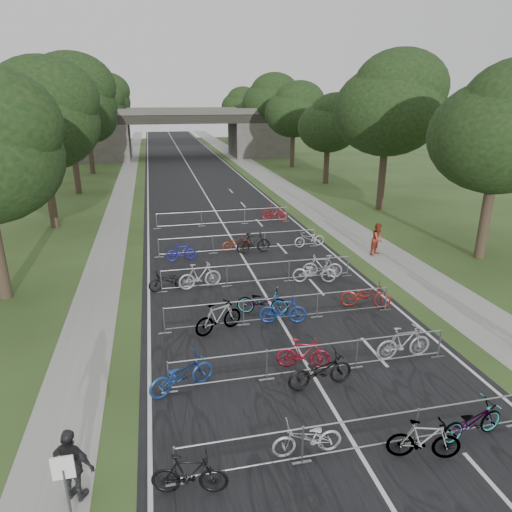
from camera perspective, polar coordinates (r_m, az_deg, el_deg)
The scene contains 48 objects.
road at distance 55.74m, azimuth -7.95°, elevation 10.26°, with size 11.00×140.00×0.01m, color black.
sidewalk_right at distance 56.96m, azimuth 0.22°, elevation 10.64°, with size 3.00×140.00×0.01m, color gray.
sidewalk_left at distance 55.62m, azimuth -15.77°, elevation 9.72°, with size 2.00×140.00×0.01m, color gray.
lane_markings at distance 55.74m, azimuth -7.95°, elevation 10.26°, with size 0.12×140.00×0.00m, color silver.
overpass_bridge at distance 70.22m, azimuth -9.24°, elevation 14.93°, with size 31.00×8.00×7.05m.
park_sign at distance 10.97m, azimuth -22.79°, elevation -24.29°, with size 0.45×0.06×1.83m.
tree_right_0 at distance 27.38m, azimuth 28.50°, elevation 13.60°, with size 7.17×7.17×10.93m.
tree_left_1 at distance 33.53m, azimuth -25.35°, elevation 15.36°, with size 7.56×7.56×11.53m.
tree_right_1 at distance 37.29m, azimuth 16.43°, elevation 17.52°, with size 8.18×8.18×12.47m.
tree_left_2 at distance 45.32m, azimuth -22.40°, elevation 17.35°, with size 8.40×8.40×12.81m.
tree_right_2 at distance 48.26m, azimuth 9.19°, elevation 15.93°, with size 6.16×6.16×9.39m.
tree_left_3 at distance 57.25m, azimuth -20.34°, elevation 16.07°, with size 6.72×6.72×10.25m.
tree_right_3 at distance 59.53m, azimuth 4.83°, elevation 17.63°, with size 7.17×7.17×10.93m.
tree_left_4 at distance 69.16m, azimuth -19.24°, elevation 17.22°, with size 7.56×7.56×11.53m.
tree_right_4 at distance 71.06m, azimuth 1.81°, elevation 18.73°, with size 8.18×8.18×12.47m.
tree_left_5 at distance 81.10m, azimuth -18.46°, elevation 18.04°, with size 8.40×8.40×12.81m.
tree_right_5 at distance 82.77m, azimuth -0.37°, elevation 17.47°, with size 6.16×6.16×9.39m.
tree_left_6 at distance 93.08m, azimuth -17.71°, elevation 17.15°, with size 6.72×6.72×10.25m.
tree_right_6 at distance 94.50m, azimuth -2.01°, elevation 18.27°, with size 7.17×7.17×10.93m.
barrier_row_1 at distance 12.56m, azimuth 12.97°, elevation -21.03°, with size 9.70×0.08×1.10m.
barrier_row_2 at distance 15.22m, azimuth 7.11°, elevation -12.70°, with size 9.70×0.08×1.10m.
barrier_row_3 at distance 18.38m, azimuth 3.14°, elevation -6.63°, with size 9.70×0.08×1.10m.
barrier_row_4 at distance 21.93m, azimuth 0.31°, elevation -2.18°, with size 9.70×0.08×1.10m.
barrier_row_5 at distance 26.55m, azimuth -2.12°, elevation 1.68°, with size 9.70×0.08×1.10m.
barrier_row_6 at distance 32.24m, azimuth -4.11°, elevation 4.82°, with size 9.70×0.08×1.10m.
bike_4 at distance 11.48m, azimuth -8.32°, elevation -25.42°, with size 0.50×1.76×1.06m, color black.
bike_5 at distance 12.36m, azimuth 6.43°, elevation -21.76°, with size 0.63×1.81×0.95m, color #B8B8C0.
bike_6 at distance 12.85m, azimuth 20.25°, elevation -20.76°, with size 0.52×1.83×1.10m, color gray.
bike_7 at distance 13.95m, azimuth 25.41°, elevation -18.16°, with size 0.68×1.95×1.02m, color gray.
bike_8 at distance 14.55m, azimuth -9.31°, elevation -14.41°, with size 0.74×2.13×1.12m, color navy.
bike_9 at distance 15.49m, azimuth 5.95°, elevation -12.05°, with size 0.51×1.80×1.08m, color maroon.
bike_10 at distance 14.67m, azimuth 8.02°, elevation -14.00°, with size 0.75×2.14×1.12m, color black.
bike_11 at distance 16.67m, azimuth 18.00°, elevation -10.28°, with size 0.57×2.02×1.21m, color #9F9DA4.
bike_12 at distance 17.60m, azimuth -4.71°, elevation -7.67°, with size 0.57×2.03×1.22m, color gray.
bike_13 at distance 18.93m, azimuth 0.83°, elevation -5.74°, with size 0.75×2.14×1.13m, color gray.
bike_14 at distance 18.22m, azimuth 3.39°, elevation -6.78°, with size 0.54×1.91×1.15m, color navy.
bike_15 at distance 20.09m, azimuth 13.54°, elevation -4.80°, with size 0.74×2.11×1.11m, color maroon.
bike_16 at distance 21.61m, azimuth -10.90°, elevation -3.06°, with size 0.64×1.85×0.97m, color black.
bike_17 at distance 21.58m, azimuth -7.03°, elevation -2.49°, with size 0.58×2.05×1.23m, color #A8A6AD.
bike_18 at distance 22.29m, azimuth 7.30°, elevation -1.96°, with size 0.73×2.11×1.11m, color #A5A5AD.
bike_19 at distance 22.91m, azimuth 8.31°, elevation -1.30°, with size 0.56×1.98×1.19m, color #A5A5AD.
bike_20 at distance 25.38m, azimuth -9.31°, elevation 0.49°, with size 0.47×1.67×1.01m, color #1C1F9D.
bike_21 at distance 26.84m, azimuth -2.48°, elevation 1.67°, with size 0.60×1.73×0.91m, color maroon.
bike_22 at distance 26.31m, azimuth -0.33°, elevation 1.67°, with size 0.57×2.02×1.22m, color black.
bike_23 at distance 27.59m, azimuth 6.71°, elevation 2.16°, with size 0.68×1.94×1.02m, color #A8A9B0.
bike_27 at distance 33.36m, azimuth 2.38°, elevation 5.42°, with size 0.55×1.94×1.17m, color maroon.
pedestrian_b at distance 26.81m, azimuth 14.99°, elevation 2.04°, with size 0.90×0.70×1.85m, color maroon.
pedestrian_c at distance 11.73m, azimuth -21.95°, elevation -23.15°, with size 1.07×0.45×1.83m, color #2B2B2E.
Camera 1 is at (-4.61, -4.88, 8.57)m, focal length 32.00 mm.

